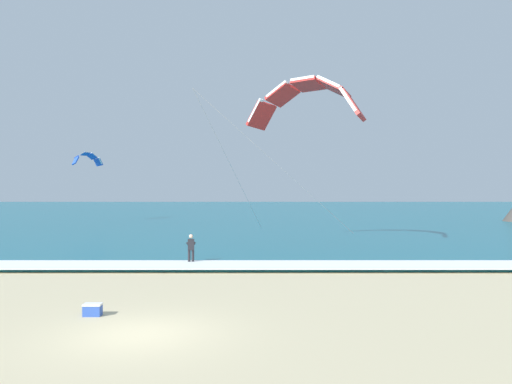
{
  "coord_description": "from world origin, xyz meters",
  "views": [
    {
      "loc": [
        3.31,
        -14.61,
        4.16
      ],
      "look_at": [
        3.43,
        14.75,
        3.92
      ],
      "focal_mm": 36.26,
      "sensor_mm": 36.0,
      "label": 1
    }
  ],
  "objects_px": {
    "kitesurfer": "(189,248)",
    "kite_distant": "(84,157)",
    "cooler_box": "(90,310)",
    "surfboard": "(189,266)",
    "kite_primary": "(304,97)"
  },
  "relations": [
    {
      "from": "surfboard",
      "to": "cooler_box",
      "type": "relative_size",
      "value": 2.49
    },
    {
      "from": "kitesurfer",
      "to": "kite_distant",
      "type": "xyz_separation_m",
      "value": [
        -16.51,
        33.32,
        6.78
      ]
    },
    {
      "from": "cooler_box",
      "to": "kite_primary",
      "type": "bearing_deg",
      "value": 65.54
    },
    {
      "from": "kite_primary",
      "to": "kite_distant",
      "type": "height_order",
      "value": "kite_primary"
    },
    {
      "from": "kite_primary",
      "to": "kite_distant",
      "type": "relative_size",
      "value": 2.68
    },
    {
      "from": "surfboard",
      "to": "kite_distant",
      "type": "relative_size",
      "value": 0.34
    },
    {
      "from": "kite_distant",
      "to": "cooler_box",
      "type": "height_order",
      "value": "kite_distant"
    },
    {
      "from": "surfboard",
      "to": "kitesurfer",
      "type": "bearing_deg",
      "value": 97.53
    },
    {
      "from": "kite_primary",
      "to": "cooler_box",
      "type": "distance_m",
      "value": 23.56
    },
    {
      "from": "kitesurfer",
      "to": "kite_distant",
      "type": "bearing_deg",
      "value": 116.35
    },
    {
      "from": "surfboard",
      "to": "kite_primary",
      "type": "relative_size",
      "value": 0.13
    },
    {
      "from": "kitesurfer",
      "to": "cooler_box",
      "type": "distance_m",
      "value": 10.85
    },
    {
      "from": "kite_primary",
      "to": "kite_distant",
      "type": "xyz_separation_m",
      "value": [
        -23.43,
        24.69,
        -2.75
      ]
    },
    {
      "from": "surfboard",
      "to": "kite_primary",
      "type": "height_order",
      "value": "kite_primary"
    },
    {
      "from": "kitesurfer",
      "to": "kite_distant",
      "type": "distance_m",
      "value": 37.8
    }
  ]
}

